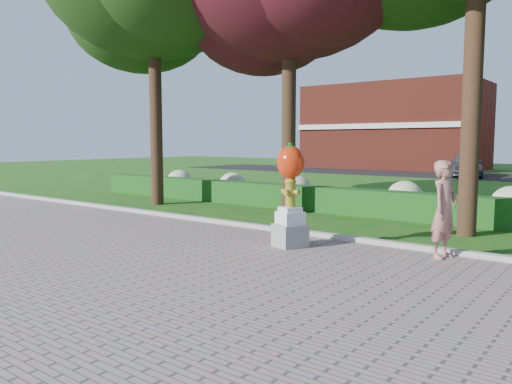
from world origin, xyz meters
The scene contains 9 objects.
ground centered at (0.00, 0.00, 0.00)m, with size 100.00×100.00×0.00m, color #175515.
curb centered at (0.00, 3.00, 0.07)m, with size 40.00×0.18×0.15m, color #ADADA5.
lawn_hedge centered at (0.00, 7.00, 0.40)m, with size 24.00×0.70×0.80m, color #164B15.
hydrangea_row centered at (0.57, 8.00, 0.55)m, with size 20.10×1.10×0.99m.
street centered at (0.00, 28.00, 0.01)m, with size 50.00×8.00×0.02m, color black.
building_left centered at (-10.00, 34.00, 3.50)m, with size 14.00×8.00×7.00m, color maroon.
hydrant_sculpture centered at (0.95, 1.69, 1.19)m, with size 0.78×0.78×2.18m.
woman centered at (3.84, 2.60, 0.97)m, with size 0.68×0.44×1.86m, color #A86B60.
parked_car centered at (-2.14, 26.52, 0.80)m, with size 1.85×4.60×1.57m, color #47494F.
Camera 1 is at (6.73, -6.96, 2.24)m, focal length 35.00 mm.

